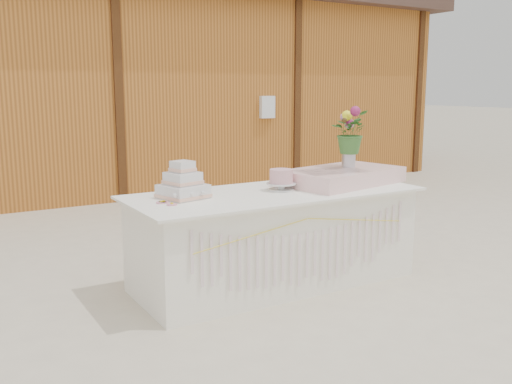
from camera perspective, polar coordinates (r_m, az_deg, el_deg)
ground at (r=4.82m, az=1.86°, el=-9.01°), size 80.00×80.00×0.00m
barn at (r=10.12m, az=-17.15°, el=10.35°), size 12.60×4.60×3.30m
cake_table at (r=4.70m, az=1.92°, el=-4.57°), size 2.40×1.00×0.77m
wedding_cake at (r=4.36m, az=-7.32°, el=0.64°), size 0.39×0.39×0.29m
pink_cake_stand at (r=4.66m, az=2.55°, el=1.34°), size 0.24×0.24×0.18m
satin_runner at (r=5.04m, az=8.60°, el=1.57°), size 1.16×0.81×0.13m
flower_vase at (r=5.16m, az=9.24°, el=3.43°), size 0.12×0.12×0.17m
bouquet at (r=5.14m, az=9.33°, el=6.49°), size 0.46×0.45×0.38m
loose_flowers at (r=4.27m, az=-10.00°, el=-0.82°), size 0.26×0.40×0.02m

